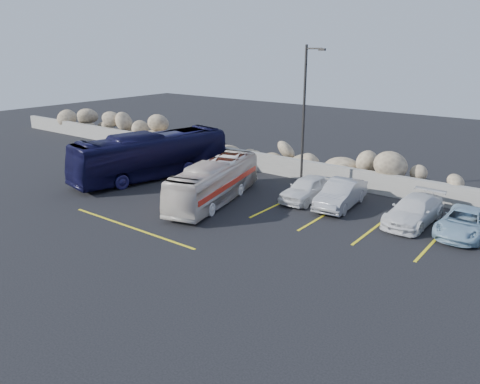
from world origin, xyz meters
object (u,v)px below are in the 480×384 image
Objects in this scene: car_d at (465,222)px; tour_coach at (151,155)px; car_c at (414,211)px; vintage_bus at (214,182)px; car_a at (307,188)px; car_b at (341,194)px; lamppost at (305,117)px.

tour_coach is at bearing -172.80° from car_d.
tour_coach reaches higher than car_c.
tour_coach reaches higher than vintage_bus.
car_a is 5.64m from car_c.
car_a is at bearing -178.91° from car_d.
car_d is at bearing -5.51° from car_b.
car_d is (11.63, 3.23, -0.52)m from vintage_bus.
lamppost is 2.09× the size of car_a.
car_a is 0.92× the size of car_b.
tour_coach is (-9.09, -2.89, -2.88)m from lamppost.
vintage_bus is at bearing -124.86° from lamppost.
vintage_bus is 0.77× the size of tour_coach.
vintage_bus is 6.58m from car_b.
lamppost reaches higher than tour_coach.
car_b reaches higher than car_c.
lamppost is at bearing 158.53° from car_b.
car_a is (0.89, -0.95, -3.64)m from lamppost.
lamppost is 9.54m from car_d.
car_c is at bearing 2.06° from car_a.
car_d is at bearing 2.39° from car_c.
car_c is (15.62, 1.98, -0.79)m from tour_coach.
lamppost is 9.97m from tour_coach.
car_c is (3.74, -0.07, -0.06)m from car_b.
car_c is at bearing -5.80° from car_b.
lamppost is 0.79× the size of tour_coach.
car_b reaches higher than car_d.
car_c is 1.06× the size of car_d.
tour_coach is 2.66× the size of car_a.
tour_coach is 2.52× the size of car_d.
vintage_bus is 4.97m from car_a.
car_a reaches higher than car_c.
car_d is at bearing 1.86° from car_a.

